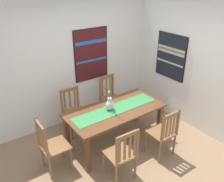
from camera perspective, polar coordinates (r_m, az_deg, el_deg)
name	(u,v)px	position (r m, az deg, el deg)	size (l,w,h in m)	color
ground_plane	(128,162)	(4.38, 3.97, -16.52)	(6.40, 6.40, 0.03)	#8E7051
wall_back	(74,60)	(5.04, -9.21, 7.34)	(6.40, 0.12, 2.70)	silver
wall_side	(205,67)	(4.93, 21.48, 5.37)	(0.12, 6.40, 2.70)	silver
dining_table	(115,114)	(4.42, 0.77, -5.57)	(1.82, 0.88, 0.73)	brown
table_runner	(115,109)	(4.36, 0.78, -4.34)	(1.67, 0.36, 0.01)	#388447
centerpiece_vase	(110,104)	(4.27, -0.59, -3.19)	(0.26, 0.22, 0.71)	silver
chair_0	(52,146)	(4.01, -14.28, -12.62)	(0.43, 0.43, 0.96)	brown
chair_1	(122,154)	(3.74, 2.40, -14.80)	(0.44, 0.44, 0.96)	brown
chair_2	(74,111)	(4.86, -9.18, -4.64)	(0.42, 0.42, 0.93)	brown
chair_3	(110,97)	(5.29, -0.39, -1.48)	(0.45, 0.45, 0.96)	brown
chair_4	(164,132)	(4.26, 12.28, -9.62)	(0.43, 0.43, 0.94)	brown
painting_on_back_wall	(91,55)	(5.15, -5.01, 8.71)	(0.81, 0.05, 1.12)	black
painting_on_side_wall	(171,56)	(5.32, 13.95, 8.07)	(0.05, 0.78, 0.98)	black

